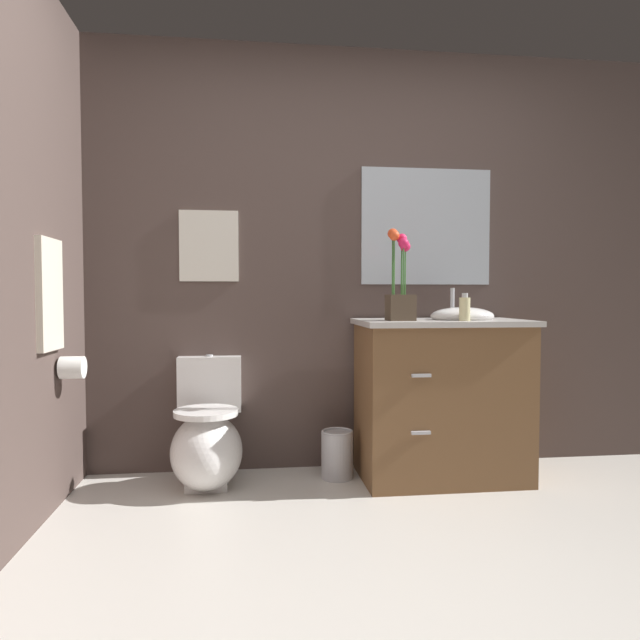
% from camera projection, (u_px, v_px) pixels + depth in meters
% --- Properties ---
extents(ground_plane, '(9.64, 9.64, 0.00)m').
position_uv_depth(ground_plane, '(416.00, 624.00, 1.79)').
color(ground_plane, beige).
extents(wall_back, '(4.50, 0.05, 2.50)m').
position_uv_depth(wall_back, '(368.00, 260.00, 3.44)').
color(wall_back, '#4C3D38').
rests_on(wall_back, ground_plane).
extents(toilet, '(0.38, 0.59, 0.69)m').
position_uv_depth(toilet, '(207.00, 441.00, 3.07)').
color(toilet, white).
rests_on(toilet, ground_plane).
extents(vanity_cabinet, '(0.94, 0.56, 1.08)m').
position_uv_depth(vanity_cabinet, '(441.00, 397.00, 3.20)').
color(vanity_cabinet, brown).
rests_on(vanity_cabinet, ground_plane).
extents(flower_vase, '(0.14, 0.14, 0.50)m').
position_uv_depth(flower_vase, '(400.00, 291.00, 3.07)').
color(flower_vase, '#4C3D2D').
rests_on(flower_vase, vanity_cabinet).
extents(soap_bottle, '(0.06, 0.06, 0.15)m').
position_uv_depth(soap_bottle, '(465.00, 308.00, 3.05)').
color(soap_bottle, beige).
rests_on(soap_bottle, vanity_cabinet).
extents(trash_bin, '(0.18, 0.18, 0.27)m').
position_uv_depth(trash_bin, '(337.00, 454.00, 3.21)').
color(trash_bin, '#B7B7BC').
rests_on(trash_bin, ground_plane).
extents(wall_poster, '(0.34, 0.01, 0.41)m').
position_uv_depth(wall_poster, '(209.00, 246.00, 3.29)').
color(wall_poster, silver).
extents(wall_mirror, '(0.80, 0.01, 0.70)m').
position_uv_depth(wall_mirror, '(426.00, 227.00, 3.45)').
color(wall_mirror, '#B2BCC6').
extents(hanging_towel, '(0.03, 0.28, 0.52)m').
position_uv_depth(hanging_towel, '(50.00, 295.00, 2.63)').
color(hanging_towel, beige).
extents(toilet_paper_roll, '(0.11, 0.11, 0.11)m').
position_uv_depth(toilet_paper_roll, '(72.00, 368.00, 2.78)').
color(toilet_paper_roll, white).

